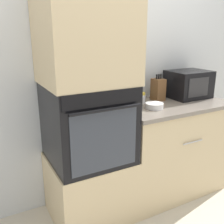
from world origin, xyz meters
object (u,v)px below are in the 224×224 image
wall_oven (88,122)px  condiment_jar_mid (142,98)px  knife_block (158,89)px  condiment_jar_near (161,91)px  condiment_jar_far (140,95)px  bowl (154,106)px  microwave (188,84)px

wall_oven → condiment_jar_mid: 0.61m
knife_block → condiment_jar_near: knife_block is taller
condiment_jar_near → condiment_jar_mid: condiment_jar_near is taller
condiment_jar_far → condiment_jar_near: bearing=1.1°
wall_oven → bowl: size_ratio=4.07×
condiment_jar_mid → condiment_jar_near: bearing=21.6°
bowl → condiment_jar_mid: size_ratio=1.49×
knife_block → bowl: (-0.20, -0.22, -0.08)m
microwave → condiment_jar_mid: bearing=178.5°
wall_oven → condiment_jar_near: wall_oven is taller
condiment_jar_near → wall_oven: bearing=-165.4°
bowl → condiment_jar_far: (0.05, 0.31, 0.03)m
microwave → bowl: size_ratio=2.58×
wall_oven → microwave: microwave is taller
condiment_jar_near → condiment_jar_mid: 0.34m
condiment_jar_near → condiment_jar_far: (-0.26, -0.00, -0.00)m
condiment_jar_near → condiment_jar_mid: (-0.32, -0.13, -0.01)m
wall_oven → knife_block: wall_oven is taller
microwave → wall_oven: bearing=-175.2°
microwave → condiment_jar_near: 0.28m
microwave → condiment_jar_near: microwave is taller
wall_oven → condiment_jar_far: 0.70m
knife_block → wall_oven: bearing=-169.8°
knife_block → condiment_jar_far: bearing=149.5°
condiment_jar_near → condiment_jar_far: condiment_jar_near is taller
wall_oven → condiment_jar_near: bearing=14.6°
bowl → condiment_jar_near: condiment_jar_near is taller
bowl → condiment_jar_near: size_ratio=1.33×
condiment_jar_near → condiment_jar_far: bearing=-178.9°
bowl → condiment_jar_far: 0.31m
knife_block → condiment_jar_near: (0.11, 0.09, -0.05)m
condiment_jar_mid → bowl: bearing=-89.4°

